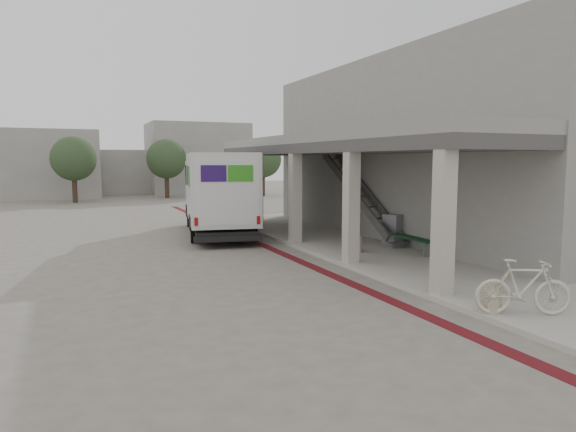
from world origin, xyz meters
name	(u,v)px	position (x,y,z in m)	size (l,w,h in m)	color
ground	(292,275)	(0.00, 0.00, 0.00)	(120.00, 120.00, 0.00)	#686259
bike_lane_stripe	(296,259)	(1.00, 2.00, 0.01)	(0.35, 40.00, 0.01)	#581116
sidewalk	(414,262)	(4.00, 0.00, 0.06)	(4.40, 28.00, 0.12)	#A29B91
transit_building	(404,152)	(6.83, 4.50, 3.40)	(7.60, 17.00, 7.00)	gray
distant_backdrop	(99,165)	(-2.84, 35.89, 2.70)	(28.00, 10.00, 6.50)	gray
tree_left	(73,159)	(-5.00, 28.00, 3.18)	(3.20, 3.20, 4.80)	#38281C
tree_mid	(166,159)	(2.00, 30.00, 3.18)	(3.20, 3.20, 4.80)	#38281C
tree_right	(263,159)	(10.00, 29.00, 3.18)	(3.20, 3.20, 4.80)	#38281C
fedex_truck	(218,191)	(0.31, 8.37, 1.79)	(3.77, 8.18, 3.36)	black
bench	(413,242)	(4.77, 1.07, 0.46)	(0.52, 2.06, 0.48)	slate
bollard_near	(491,297)	(2.10, -4.96, 0.41)	(0.39, 0.39, 0.59)	tan
bollard_far	(356,243)	(3.10, 1.86, 0.43)	(0.41, 0.41, 0.61)	tan
utility_cabinet	(393,230)	(5.00, 2.51, 0.66)	(0.49, 0.65, 1.09)	slate
bicycle_cream	(523,287)	(2.50, -5.36, 0.67)	(0.52, 1.82, 1.10)	beige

